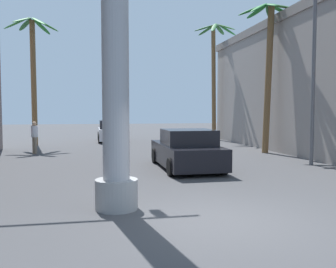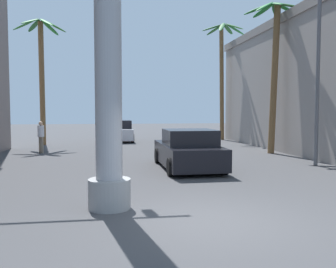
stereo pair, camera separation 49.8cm
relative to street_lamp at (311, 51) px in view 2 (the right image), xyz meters
name	(u,v)px [view 2 (the right image)]	position (x,y,z in m)	size (l,w,h in m)	color
ground_plane	(154,159)	(-6.08, 3.06, -4.70)	(93.08, 93.08, 0.00)	#424244
street_lamp	(311,51)	(0.00, 0.00, 0.00)	(2.43, 0.28, 7.88)	#59595E
traffic_light_mast	(16,39)	(-10.94, -2.11, -0.20)	(5.34, 0.32, 6.42)	#333333
car_lead	(188,151)	(-5.07, 0.06, -4.00)	(2.20, 4.76, 1.56)	black
car_far	(119,131)	(-7.43, 13.72, -3.97)	(2.01, 4.42, 1.56)	black
palm_tree_far_left	(41,65)	(-12.52, 11.42, 0.58)	(3.38, 3.10, 8.31)	brown
palm_tree_far_right	(223,65)	(0.53, 13.79, 1.09)	(3.36, 2.97, 9.00)	brown
palm_tree_mid_right	(274,55)	(0.54, 4.64, 0.52)	(3.11, 3.13, 8.05)	brown
pedestrian_far_left	(41,135)	(-11.78, 6.48, -3.70)	(0.48, 0.48, 1.71)	gray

